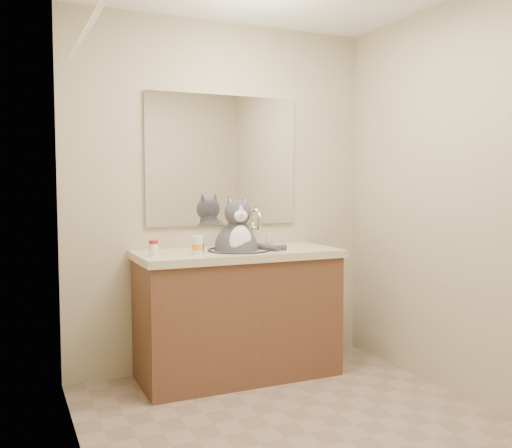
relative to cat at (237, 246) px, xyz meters
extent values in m
cube|color=gray|center=(0.01, -0.96, -0.88)|extent=(2.20, 2.50, 0.01)
cube|color=tan|center=(0.01, 0.29, 0.32)|extent=(2.20, 0.01, 2.40)
cube|color=tan|center=(-1.10, -0.96, 0.32)|extent=(0.01, 2.50, 2.40)
cube|color=tan|center=(1.11, -0.96, 0.32)|extent=(0.01, 2.50, 2.40)
cube|color=brown|center=(0.01, 0.00, -0.48)|extent=(1.30, 0.55, 0.80)
cube|color=beige|center=(0.01, 0.00, -0.05)|extent=(1.34, 0.59, 0.05)
torus|color=black|center=(0.01, -0.02, -0.02)|extent=(0.42, 0.42, 0.02)
ellipsoid|color=white|center=(0.01, -0.02, -0.10)|extent=(0.40, 0.40, 0.15)
cylinder|color=silver|center=(0.18, 0.15, 0.07)|extent=(0.03, 0.03, 0.18)
torus|color=silver|center=(0.18, 0.09, 0.16)|extent=(0.03, 0.16, 0.16)
cone|color=silver|center=(0.31, 0.15, 0.02)|extent=(0.06, 0.06, 0.08)
cube|color=white|center=(0.01, 0.27, 0.57)|extent=(1.10, 0.02, 0.90)
cube|color=beige|center=(-1.04, -0.86, 0.12)|extent=(0.01, 1.20, 1.90)
cylinder|color=silver|center=(-1.04, -0.86, 1.09)|extent=(0.02, 1.30, 0.02)
ellipsoid|color=#414146|center=(0.00, 0.01, -0.04)|extent=(0.32, 0.35, 0.39)
ellipsoid|color=white|center=(-0.01, -0.09, 0.02)|extent=(0.17, 0.11, 0.25)
ellipsoid|color=#414146|center=(-0.01, -0.03, 0.22)|extent=(0.19, 0.17, 0.17)
ellipsoid|color=white|center=(-0.01, -0.10, 0.21)|extent=(0.10, 0.06, 0.08)
sphere|color=#D88C8C|center=(-0.02, -0.13, 0.21)|extent=(0.02, 0.02, 0.02)
cone|color=#414146|center=(-0.05, -0.01, 0.30)|extent=(0.08, 0.07, 0.09)
cone|color=#414146|center=(0.05, -0.02, 0.30)|extent=(0.08, 0.07, 0.09)
cylinder|color=#414146|center=(0.18, -0.05, -0.01)|extent=(0.12, 0.26, 0.04)
cylinder|color=white|center=(-0.57, -0.05, 0.01)|extent=(0.07, 0.07, 0.07)
cylinder|color=red|center=(-0.57, -0.05, 0.06)|extent=(0.07, 0.07, 0.02)
cylinder|color=white|center=(-0.31, -0.11, 0.02)|extent=(0.08, 0.08, 0.09)
cylinder|color=orange|center=(-0.31, -0.11, 0.02)|extent=(0.08, 0.08, 0.04)
cylinder|color=white|center=(-0.31, -0.11, 0.08)|extent=(0.08, 0.08, 0.02)
cylinder|color=slate|center=(-0.25, -0.01, 0.00)|extent=(0.05, 0.05, 0.06)
camera|label=1|loc=(-1.41, -3.46, 0.43)|focal=40.00mm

